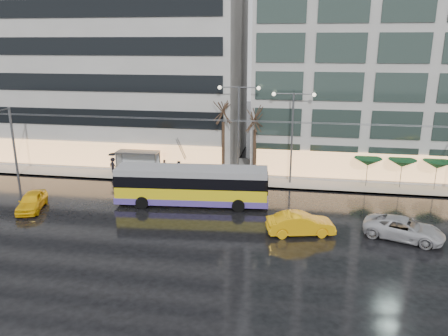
% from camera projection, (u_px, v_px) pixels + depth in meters
% --- Properties ---
extents(ground, '(140.00, 140.00, 0.00)m').
position_uv_depth(ground, '(192.00, 224.00, 32.59)').
color(ground, black).
rests_on(ground, ground).
extents(sidewalk, '(80.00, 10.00, 0.15)m').
position_uv_depth(sidewalk, '(242.00, 171.00, 45.51)').
color(sidewalk, gray).
rests_on(sidewalk, ground).
extents(kerb, '(80.00, 0.10, 0.15)m').
position_uv_depth(kerb, '(236.00, 186.00, 40.82)').
color(kerb, slate).
rests_on(kerb, ground).
extents(building_left, '(34.00, 14.00, 22.00)m').
position_uv_depth(building_left, '(93.00, 59.00, 50.04)').
color(building_left, '#9C9A95').
rests_on(building_left, sidewalk).
extents(building_right, '(32.00, 14.00, 25.00)m').
position_uv_depth(building_right, '(417.00, 46.00, 44.02)').
color(building_right, '#9C9A95').
rests_on(building_right, sidewalk).
extents(trolleybus, '(12.63, 5.14, 5.78)m').
position_uv_depth(trolleybus, '(192.00, 187.00, 35.97)').
color(trolleybus, gold).
rests_on(trolleybus, ground).
extents(catenary, '(42.24, 5.12, 7.00)m').
position_uv_depth(catenary, '(223.00, 145.00, 38.76)').
color(catenary, '#595B60').
rests_on(catenary, ground).
extents(bus_shelter, '(4.20, 1.60, 2.51)m').
position_uv_depth(bus_shelter, '(135.00, 157.00, 43.51)').
color(bus_shelter, '#595B60').
rests_on(bus_shelter, sidewalk).
extents(street_lamp_near, '(3.96, 0.36, 9.03)m').
position_uv_depth(street_lamp_near, '(239.00, 120.00, 40.83)').
color(street_lamp_near, '#595B60').
rests_on(street_lamp_near, sidewalk).
extents(street_lamp_far, '(3.96, 0.36, 8.53)m').
position_uv_depth(street_lamp_far, '(292.00, 125.00, 40.11)').
color(street_lamp_far, '#595B60').
rests_on(street_lamp_far, sidewalk).
extents(tree_a, '(3.20, 3.20, 8.40)m').
position_uv_depth(tree_a, '(223.00, 108.00, 40.95)').
color(tree_a, black).
rests_on(tree_a, sidewalk).
extents(tree_b, '(3.20, 3.20, 7.70)m').
position_uv_depth(tree_b, '(255.00, 116.00, 40.85)').
color(tree_b, black).
rests_on(tree_b, sidewalk).
extents(parasol_a, '(2.50, 2.50, 2.65)m').
position_uv_depth(parasol_a, '(368.00, 162.00, 40.08)').
color(parasol_a, '#595B60').
rests_on(parasol_a, sidewalk).
extents(parasol_b, '(2.50, 2.50, 2.65)m').
position_uv_depth(parasol_b, '(402.00, 163.00, 39.60)').
color(parasol_b, '#595B60').
rests_on(parasol_b, sidewalk).
extents(parasol_c, '(2.50, 2.50, 2.65)m').
position_uv_depth(parasol_c, '(437.00, 165.00, 39.12)').
color(parasol_c, '#595B60').
rests_on(parasol_c, sidewalk).
extents(taxi_a, '(2.84, 4.54, 1.44)m').
position_uv_depth(taxi_a, '(32.00, 201.00, 35.10)').
color(taxi_a, yellow).
rests_on(taxi_a, ground).
extents(taxi_b, '(4.98, 2.69, 1.56)m').
position_uv_depth(taxi_b, '(300.00, 224.00, 30.60)').
color(taxi_b, '#FFB00D').
rests_on(taxi_b, ground).
extents(sedan_silver, '(5.79, 4.06, 1.47)m').
position_uv_depth(sedan_silver, '(404.00, 229.00, 29.91)').
color(sedan_silver, '#AEADB2').
rests_on(sedan_silver, ground).
extents(pedestrian_a, '(1.18, 1.19, 2.19)m').
position_uv_depth(pedestrian_a, '(164.00, 160.00, 43.96)').
color(pedestrian_a, black).
rests_on(pedestrian_a, sidewalk).
extents(pedestrian_b, '(0.87, 0.70, 1.70)m').
position_uv_depth(pedestrian_b, '(179.00, 169.00, 42.91)').
color(pedestrian_b, black).
rests_on(pedestrian_b, sidewalk).
extents(pedestrian_c, '(1.17, 1.11, 2.11)m').
position_uv_depth(pedestrian_c, '(113.00, 162.00, 44.48)').
color(pedestrian_c, black).
rests_on(pedestrian_c, sidewalk).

